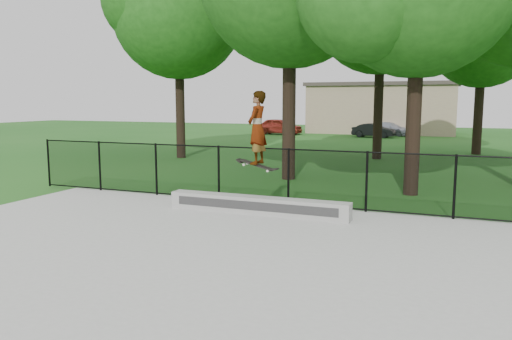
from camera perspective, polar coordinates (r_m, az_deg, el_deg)
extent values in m
plane|color=#1B5518|center=(7.87, -10.15, -12.75)|extent=(100.00, 100.00, 0.00)
cube|color=#A3A39E|center=(7.86, -10.15, -12.55)|extent=(14.00, 12.00, 0.06)
cube|color=#9B9B97|center=(12.02, 0.12, -4.06)|extent=(4.52, 0.40, 0.42)
imported|color=maroon|center=(41.57, 2.62, 5.01)|extent=(3.90, 1.63, 1.33)
imported|color=black|center=(39.07, 13.30, 4.42)|extent=(3.02, 1.52, 1.05)
imported|color=#999DAD|center=(41.55, 15.06, 4.57)|extent=(3.71, 2.68, 1.07)
cube|color=black|center=(11.79, 0.13, 0.58)|extent=(0.82, 0.23, 0.24)
imported|color=#C2FBFF|center=(11.71, 0.14, 4.85)|extent=(0.43, 0.64, 1.72)
cylinder|color=black|center=(17.13, -22.63, 0.76)|extent=(0.06, 0.06, 1.50)
cylinder|color=black|center=(15.80, -17.43, 0.46)|extent=(0.06, 0.06, 1.50)
cylinder|color=black|center=(14.63, -11.34, 0.09)|extent=(0.06, 0.06, 1.50)
cylinder|color=black|center=(13.64, -4.28, -0.33)|extent=(0.06, 0.06, 1.50)
cylinder|color=black|center=(12.90, 3.73, -0.80)|extent=(0.06, 0.06, 1.50)
cylinder|color=black|center=(12.43, 12.52, -1.30)|extent=(0.06, 0.06, 1.50)
cylinder|color=black|center=(12.28, 21.77, -1.80)|extent=(0.06, 0.06, 1.50)
cylinder|color=black|center=(12.81, 3.76, 2.38)|extent=(16.00, 0.04, 0.04)
cylinder|color=black|center=(13.02, 3.70, -3.85)|extent=(16.00, 0.04, 0.04)
cube|color=black|center=(12.90, 3.73, -0.80)|extent=(16.00, 0.01, 1.50)
cylinder|color=black|center=(24.60, -8.66, 7.41)|extent=(0.44, 0.44, 5.17)
sphere|color=#1C4F15|center=(24.95, -8.88, 17.32)|extent=(6.20, 6.20, 6.20)
cylinder|color=black|center=(17.59, 3.79, 7.49)|extent=(0.44, 0.44, 5.27)
cylinder|color=black|center=(15.27, 17.58, 5.90)|extent=(0.44, 0.44, 4.64)
cylinder|color=black|center=(28.25, 24.09, 6.36)|extent=(0.44, 0.44, 4.66)
sphere|color=#1C4F15|center=(28.45, 24.54, 14.17)|extent=(5.60, 5.60, 5.60)
cylinder|color=black|center=(24.47, 13.82, 7.57)|extent=(0.44, 0.44, 5.42)
sphere|color=#1C4F15|center=(24.87, 14.18, 18.00)|extent=(6.51, 6.51, 6.51)
cube|color=tan|center=(44.63, 14.23, 6.69)|extent=(12.00, 6.00, 4.00)
cube|color=#3F3833|center=(44.64, 14.33, 9.45)|extent=(12.40, 6.40, 0.30)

